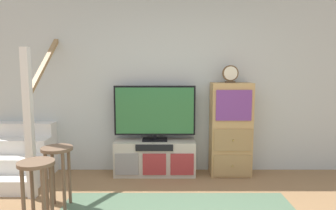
% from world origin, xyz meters
% --- Properties ---
extents(back_wall, '(6.40, 0.12, 2.70)m').
position_xyz_m(back_wall, '(0.00, 2.46, 1.35)').
color(back_wall, '#B2B7B2').
rests_on(back_wall, ground_plane).
extents(media_console, '(1.17, 0.38, 0.51)m').
position_xyz_m(media_console, '(-0.30, 2.19, 0.25)').
color(media_console, '#BCB29E').
rests_on(media_console, ground_plane).
extents(television, '(1.17, 0.22, 0.80)m').
position_xyz_m(television, '(-0.30, 2.22, 0.93)').
color(television, black).
rests_on(television, media_console).
extents(side_cabinet, '(0.58, 0.38, 1.35)m').
position_xyz_m(side_cabinet, '(0.80, 2.20, 0.67)').
color(side_cabinet, tan).
rests_on(side_cabinet, ground_plane).
extents(desk_clock, '(0.22, 0.08, 0.25)m').
position_xyz_m(desk_clock, '(0.78, 2.19, 1.48)').
color(desk_clock, '#4C3823').
rests_on(desk_clock, side_cabinet).
extents(staircase, '(1.00, 1.36, 2.20)m').
position_xyz_m(staircase, '(-2.24, 2.20, 0.37)').
color(staircase, silver).
rests_on(staircase, ground_plane).
extents(bar_stool_near, '(0.34, 0.34, 0.68)m').
position_xyz_m(bar_stool_near, '(-1.35, 0.66, 0.51)').
color(bar_stool_near, brown).
rests_on(bar_stool_near, ground_plane).
extents(bar_stool_far, '(0.34, 0.34, 0.70)m').
position_xyz_m(bar_stool_far, '(-1.33, 1.13, 0.52)').
color(bar_stool_far, brown).
rests_on(bar_stool_far, ground_plane).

